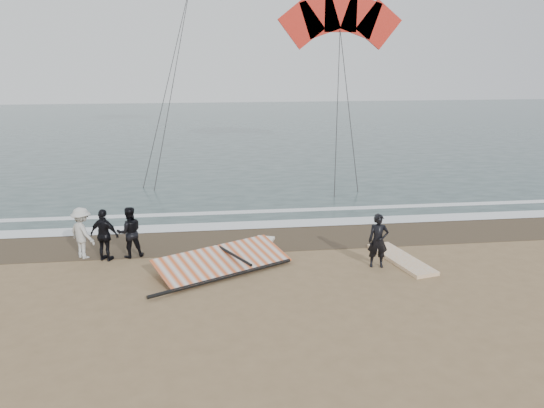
{
  "coord_description": "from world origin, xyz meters",
  "views": [
    {
      "loc": [
        -1.66,
        -12.33,
        5.9
      ],
      "look_at": [
        0.29,
        3.0,
        1.6
      ],
      "focal_mm": 35.0,
      "sensor_mm": 36.0,
      "label": 1
    }
  ],
  "objects": [
    {
      "name": "board_cream",
      "position": [
        -0.12,
        3.4,
        0.05
      ],
      "size": [
        1.35,
        2.28,
        0.09
      ],
      "primitive_type": "cube",
      "rotation": [
        0.0,
        0.0,
        -0.37
      ],
      "color": "white",
      "rests_on": "ground"
    },
    {
      "name": "ground",
      "position": [
        0.0,
        0.0,
        0.0
      ],
      "size": [
        120.0,
        120.0,
        0.0
      ],
      "primitive_type": "plane",
      "color": "#8C704C",
      "rests_on": "ground"
    },
    {
      "name": "foam_near",
      "position": [
        0.0,
        5.9,
        0.03
      ],
      "size": [
        120.0,
        0.9,
        0.01
      ],
      "primitive_type": "cube",
      "color": "white",
      "rests_on": "sea"
    },
    {
      "name": "kite_red",
      "position": [
        5.95,
        17.68,
        7.63
      ],
      "size": [
        7.84,
        4.29,
        11.34
      ],
      "color": "red",
      "rests_on": "ground"
    },
    {
      "name": "wet_sand",
      "position": [
        0.0,
        4.5,
        0.01
      ],
      "size": [
        120.0,
        2.8,
        0.01
      ],
      "primitive_type": "cube",
      "color": "#4C3D2B",
      "rests_on": "ground"
    },
    {
      "name": "sail_rig",
      "position": [
        -1.34,
        2.0,
        0.19
      ],
      "size": [
        4.06,
        3.37,
        0.5
      ],
      "color": "black",
      "rests_on": "ground"
    },
    {
      "name": "man_main",
      "position": [
        3.19,
        1.57,
        0.79
      ],
      "size": [
        0.64,
        0.48,
        1.59
      ],
      "primitive_type": "imported",
      "rotation": [
        0.0,
        0.0,
        -0.18
      ],
      "color": "black",
      "rests_on": "ground"
    },
    {
      "name": "foam_far",
      "position": [
        0.0,
        7.6,
        0.03
      ],
      "size": [
        120.0,
        0.45,
        0.01
      ],
      "primitive_type": "cube",
      "color": "white",
      "rests_on": "sea"
    },
    {
      "name": "board_white",
      "position": [
        4.06,
        1.91,
        0.05
      ],
      "size": [
        1.34,
        2.8,
        0.11
      ],
      "primitive_type": "cube",
      "rotation": [
        0.0,
        0.0,
        0.22
      ],
      "color": "white",
      "rests_on": "ground"
    },
    {
      "name": "trio_cluster",
      "position": [
        -4.79,
        3.27,
        0.79
      ],
      "size": [
        2.42,
        1.24,
        1.59
      ],
      "color": "black",
      "rests_on": "ground"
    },
    {
      "name": "sea",
      "position": [
        0.0,
        33.0,
        0.01
      ],
      "size": [
        120.0,
        54.0,
        0.02
      ],
      "primitive_type": "cube",
      "color": "#233838",
      "rests_on": "ground"
    }
  ]
}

